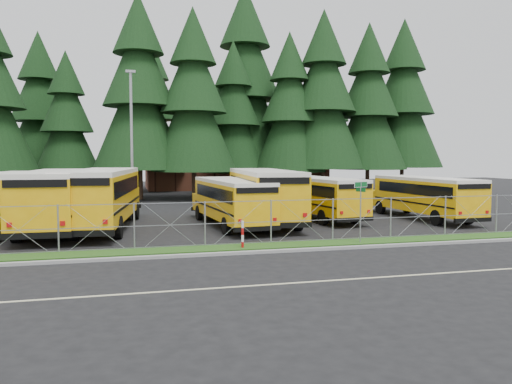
% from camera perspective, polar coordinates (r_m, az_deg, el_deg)
% --- Properties ---
extents(ground, '(120.00, 120.00, 0.00)m').
position_cam_1_polar(ground, '(23.91, 3.37, -5.40)').
color(ground, black).
rests_on(ground, ground).
extents(curb, '(50.00, 0.25, 0.12)m').
position_cam_1_polar(curb, '(21.01, 5.97, -6.56)').
color(curb, gray).
rests_on(curb, ground).
extents(grass_verge, '(50.00, 1.40, 0.06)m').
position_cam_1_polar(grass_verge, '(22.32, 4.71, -6.01)').
color(grass_verge, '#194513').
rests_on(grass_verge, ground).
extents(road_lane_line, '(50.00, 0.12, 0.01)m').
position_cam_1_polar(road_lane_line, '(16.62, 11.95, -9.65)').
color(road_lane_line, beige).
rests_on(road_lane_line, ground).
extents(chainlink_fence, '(44.00, 0.10, 2.00)m').
position_cam_1_polar(chainlink_fence, '(22.82, 4.15, -3.32)').
color(chainlink_fence, '#94979C').
rests_on(chainlink_fence, ground).
extents(brick_building, '(22.00, 10.00, 6.00)m').
position_cam_1_polar(brick_building, '(63.85, -2.49, 3.19)').
color(brick_building, brown).
rests_on(brick_building, ground).
extents(bus_0, '(4.20, 11.90, 3.05)m').
position_cam_1_polar(bus_0, '(30.15, -26.53, -0.94)').
color(bus_0, '#DF9B07').
rests_on(bus_0, ground).
extents(bus_1, '(3.10, 12.25, 3.20)m').
position_cam_1_polar(bus_1, '(28.39, -21.80, -0.94)').
color(bus_1, '#DF9B07').
rests_on(bus_1, ground).
extents(bus_2, '(4.42, 12.65, 3.25)m').
position_cam_1_polar(bus_2, '(28.31, -17.09, -0.80)').
color(bus_2, '#DF9B07').
rests_on(bus_2, ground).
extents(bus_4, '(3.21, 10.34, 2.67)m').
position_cam_1_polar(bus_4, '(28.09, -2.96, -1.25)').
color(bus_4, '#DF9B07').
rests_on(bus_4, ground).
extents(bus_5, '(3.71, 12.22, 3.16)m').
position_cam_1_polar(bus_5, '(29.61, 0.76, -0.50)').
color(bus_5, '#DF9B07').
rests_on(bus_5, ground).
extents(bus_6, '(3.46, 10.27, 2.64)m').
position_cam_1_polar(bus_6, '(31.82, 6.86, -0.69)').
color(bus_6, '#DF9B07').
rests_on(bus_6, ground).
extents(bus_east, '(2.70, 10.19, 2.65)m').
position_cam_1_polar(bus_east, '(33.15, 18.48, -0.67)').
color(bus_east, '#DF9B07').
rests_on(bus_east, ground).
extents(street_sign, '(0.79, 0.52, 2.81)m').
position_cam_1_polar(street_sign, '(22.93, 11.87, -0.76)').
color(street_sign, '#94979C').
rests_on(street_sign, ground).
extents(striped_bollard, '(0.11, 0.11, 1.20)m').
position_cam_1_polar(striped_bollard, '(21.31, -1.55, -4.92)').
color(striped_bollard, '#B20C0C').
rests_on(striped_bollard, ground).
extents(light_standard, '(0.70, 0.35, 10.14)m').
position_cam_1_polar(light_standard, '(37.44, -14.03, 6.33)').
color(light_standard, '#94979C').
rests_on(light_standard, ground).
extents(conifer_2, '(6.29, 6.29, 13.91)m').
position_cam_1_polar(conifer_2, '(50.67, -20.78, 7.19)').
color(conifer_2, black).
rests_on(conifer_2, ground).
extents(conifer_3, '(8.53, 8.53, 18.87)m').
position_cam_1_polar(conifer_3, '(47.57, -13.21, 10.58)').
color(conifer_3, black).
rests_on(conifer_3, ground).
extents(conifer_4, '(7.96, 7.96, 17.61)m').
position_cam_1_polar(conifer_4, '(46.85, -7.16, 9.98)').
color(conifer_4, black).
rests_on(conifer_4, ground).
extents(conifer_5, '(7.13, 7.13, 15.76)m').
position_cam_1_polar(conifer_5, '(51.66, -2.59, 8.41)').
color(conifer_5, black).
rests_on(conifer_5, ground).
extents(conifer_6, '(7.43, 7.43, 16.42)m').
position_cam_1_polar(conifer_6, '(50.81, 3.84, 8.85)').
color(conifer_6, black).
rests_on(conifer_6, ground).
extents(conifer_7, '(8.47, 8.47, 18.74)m').
position_cam_1_polar(conifer_7, '(51.68, 7.72, 10.04)').
color(conifer_7, black).
rests_on(conifer_7, ground).
extents(conifer_8, '(8.11, 8.11, 17.93)m').
position_cam_1_polar(conifer_8, '(54.36, 12.72, 9.25)').
color(conifer_8, black).
rests_on(conifer_8, ground).
extents(conifer_9, '(8.60, 8.60, 19.02)m').
position_cam_1_polar(conifer_9, '(58.01, 16.47, 9.38)').
color(conifer_9, black).
rests_on(conifer_9, ground).
extents(conifer_10, '(7.56, 7.56, 16.72)m').
position_cam_1_polar(conifer_10, '(56.25, -23.46, 8.22)').
color(conifer_10, black).
rests_on(conifer_10, ground).
extents(conifer_11, '(8.13, 8.13, 17.99)m').
position_cam_1_polar(conifer_11, '(58.68, -12.01, 8.89)').
color(conifer_11, black).
rests_on(conifer_11, ground).
extents(conifer_12, '(10.13, 10.13, 22.41)m').
position_cam_1_polar(conifer_12, '(55.18, -1.27, 11.60)').
color(conifer_12, black).
rests_on(conifer_12, ground).
extents(conifer_13, '(8.22, 8.22, 18.18)m').
position_cam_1_polar(conifer_13, '(61.43, 7.59, 8.81)').
color(conifer_13, black).
rests_on(conifer_13, ground).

